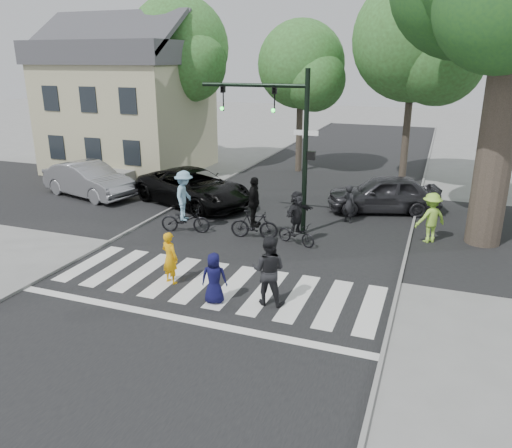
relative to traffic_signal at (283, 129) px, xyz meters
The scene contains 23 objects.
ground 7.33m from the traffic_signal, 93.27° to the right, with size 120.00×120.00×0.00m, color gray.
road_stem 4.09m from the traffic_signal, 106.46° to the right, with size 10.00×70.00×0.01m, color black.
road_cross 4.31m from the traffic_signal, 101.11° to the left, with size 70.00×10.00×0.01m, color black.
curb_left 6.74m from the traffic_signal, 167.50° to the right, with size 0.10×70.00×0.10m, color gray.
curb_right 6.19m from the traffic_signal, 14.31° to the right, with size 0.10×70.00×0.10m, color gray.
crosswalk 6.78m from the traffic_signal, 93.66° to the right, with size 10.00×3.85×0.01m.
traffic_signal is the anchor object (origin of this frame).
bg_tree_0 17.31m from the traffic_signal, 145.17° to the left, with size 5.46×5.20×8.97m.
bg_tree_1 13.26m from the traffic_signal, 134.31° to the left, with size 6.09×5.80×9.80m.
bg_tree_2 10.80m from the traffic_signal, 101.45° to the left, with size 5.04×4.80×8.40m.
bg_tree_3 10.35m from the traffic_signal, 66.46° to the left, with size 6.30×6.00×10.20m.
house 14.17m from the traffic_signal, 146.70° to the left, with size 8.40×8.10×8.82m.
pedestrian_woman 6.59m from the traffic_signal, 106.49° to the right, with size 0.58×0.38×1.58m, color #F3A50D.
pedestrian_child 7.02m from the traffic_signal, 89.20° to the right, with size 0.70×0.45×1.43m, color #0F0E3B.
pedestrian_adult 6.66m from the traffic_signal, 75.76° to the right, with size 0.94×0.73×1.93m, color black.
cyclist_left 4.66m from the traffic_signal, 157.81° to the right, with size 1.98×1.35×2.38m.
cyclist_mid 3.24m from the traffic_signal, 122.01° to the right, with size 1.81×1.12×2.31m.
cyclist_right 3.39m from the traffic_signal, 52.22° to the right, with size 1.63×1.51×1.96m.
car_suv 6.07m from the traffic_signal, 156.75° to the left, with size 2.68×5.82×1.62m, color black.
car_silver 10.75m from the traffic_signal, behind, with size 1.74×4.98×1.64m, color gray.
car_grey 6.02m from the traffic_signal, 50.34° to the left, with size 1.89×4.69×1.60m, color #2D2D31.
bystander_hivis 6.16m from the traffic_signal, ahead, with size 1.18×0.68×1.83m, color #A1E045.
bystander_dark 4.30m from the traffic_signal, 42.00° to the left, with size 0.57×0.37×1.55m, color black.
Camera 1 is at (5.77, -11.11, 6.32)m, focal length 35.00 mm.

